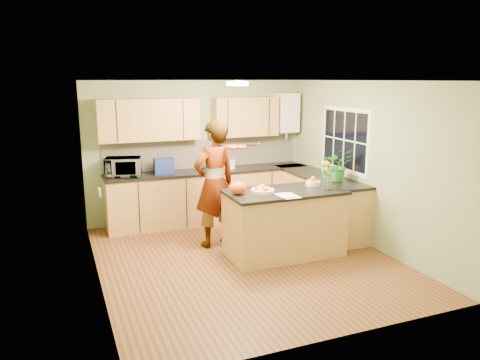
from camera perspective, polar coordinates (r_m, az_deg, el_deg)
name	(u,v)px	position (r m, az deg, el deg)	size (l,w,h in m)	color
floor	(245,259)	(6.77, 0.65, -9.64)	(4.50, 4.50, 0.00)	#562D18
ceiling	(246,81)	(6.29, 0.71, 12.02)	(4.00, 4.50, 0.02)	silver
wall_back	(198,151)	(8.50, -5.13, 3.57)	(4.00, 0.02, 2.50)	gray
wall_front	(337,218)	(4.48, 11.77, -4.55)	(4.00, 0.02, 2.50)	gray
wall_left	(94,186)	(5.96, -17.39, -0.67)	(0.02, 4.50, 2.50)	gray
wall_right	(366,164)	(7.40, 15.15, 1.90)	(0.02, 4.50, 2.50)	gray
back_counter	(209,196)	(8.41, -3.79, -1.93)	(3.64, 0.62, 0.94)	tan
right_counter	(318,202)	(8.08, 9.54, -2.64)	(0.62, 2.24, 0.94)	tan
splashback	(204,153)	(8.53, -4.45, 3.27)	(3.60, 0.02, 0.52)	beige
upper_cabinets	(191,118)	(8.22, -6.05, 7.47)	(3.20, 0.34, 0.70)	tan
boiler	(287,113)	(8.92, 5.71, 8.15)	(0.40, 0.30, 0.86)	white
window_right	(344,140)	(7.83, 12.61, 4.80)	(0.01, 1.30, 1.05)	white
light_switch	(100,193)	(5.37, -16.74, -1.47)	(0.02, 0.09, 0.09)	white
ceiling_lamp	(237,83)	(6.56, -0.32, 11.69)	(0.30, 0.30, 0.07)	#FFEABF
peninsula_island	(284,223)	(6.83, 5.41, -5.22)	(1.68, 0.86, 0.96)	tan
fruit_dish	(263,190)	(6.54, 2.77, -1.17)	(0.33, 0.33, 0.11)	beige
orange_bowl	(313,182)	(7.08, 8.91, -0.21)	(0.22, 0.22, 0.13)	beige
flower_vase	(329,168)	(6.78, 10.76, 1.40)	(0.26, 0.26, 0.47)	silver
orange_bag	(238,188)	(6.44, -0.25, -0.98)	(0.24, 0.20, 0.18)	#EC4B13
papers	(288,196)	(6.39, 5.92, -1.91)	(0.24, 0.33, 0.01)	silver
violinist	(215,184)	(7.06, -3.10, -0.48)	(0.71, 0.46, 1.94)	#E1A88A
violin	(232,147)	(6.82, -0.96, 4.06)	(0.55, 0.22, 0.11)	#581205
microwave	(123,167)	(7.97, -14.05, 1.56)	(0.57, 0.38, 0.31)	white
blue_box	(164,166)	(8.05, -9.26, 1.68)	(0.33, 0.24, 0.26)	navy
kettle	(209,164)	(8.27, -3.84, 1.95)	(0.14, 0.14, 0.27)	silver
jar_cream	(224,163)	(8.42, -1.96, 2.03)	(0.12, 0.12, 0.19)	beige
jar_white	(232,164)	(8.41, -0.94, 1.94)	(0.10, 0.10, 0.16)	white
potted_plant	(337,165)	(7.50, 11.78, 1.83)	(0.47, 0.41, 0.52)	#2E7C29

